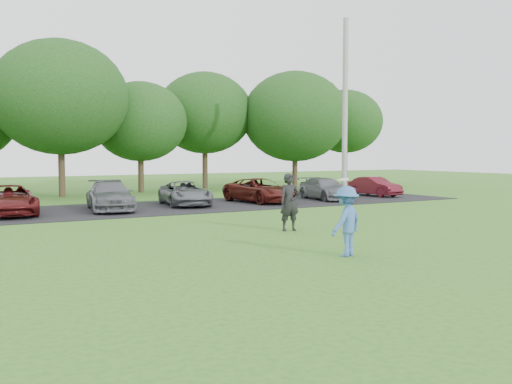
# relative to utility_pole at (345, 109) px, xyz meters

# --- Properties ---
(ground) EXTENTS (100.00, 100.00, 0.00)m
(ground) POSITION_rel_utility_pole_xyz_m (-10.67, -12.68, -4.72)
(ground) COLOR #2F671D
(ground) RESTS_ON ground
(parking_lot) EXTENTS (32.00, 6.50, 0.03)m
(parking_lot) POSITION_rel_utility_pole_xyz_m (-10.67, 0.32, -4.70)
(parking_lot) COLOR black
(parking_lot) RESTS_ON ground
(utility_pole) EXTENTS (0.28, 0.28, 9.43)m
(utility_pole) POSITION_rel_utility_pole_xyz_m (0.00, 0.00, 0.00)
(utility_pole) COLOR #9D9C98
(utility_pole) RESTS_ON ground
(frisbee_player) EXTENTS (1.23, 0.97, 1.87)m
(frisbee_player) POSITION_rel_utility_pole_xyz_m (-10.48, -13.16, -3.88)
(frisbee_player) COLOR #3D69AE
(frisbee_player) RESTS_ON ground
(camera_bystander) EXTENTS (0.71, 0.52, 1.81)m
(camera_bystander) POSITION_rel_utility_pole_xyz_m (-9.23, -8.82, -3.81)
(camera_bystander) COLOR black
(camera_bystander) RESTS_ON ground
(parked_cars) EXTENTS (27.86, 4.85, 1.24)m
(parked_cars) POSITION_rel_utility_pole_xyz_m (-11.74, 0.24, -4.11)
(parked_cars) COLOR #A2A4A9
(parked_cars) RESTS_ON parking_lot
(tree_row) EXTENTS (42.39, 9.85, 8.64)m
(tree_row) POSITION_rel_utility_pole_xyz_m (-9.16, 10.08, 0.19)
(tree_row) COLOR #38281C
(tree_row) RESTS_ON ground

